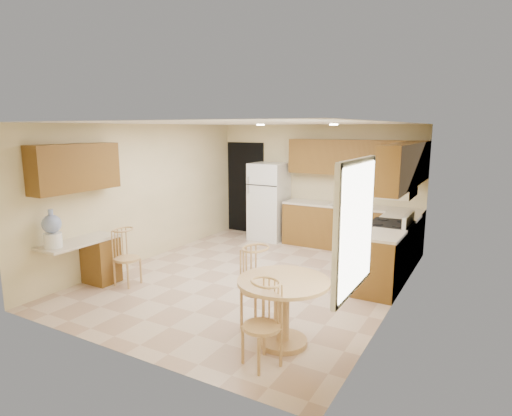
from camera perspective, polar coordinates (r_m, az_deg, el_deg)
The scene contains 30 objects.
floor at distance 7.11m, azimuth -0.61°, elevation -9.34°, with size 5.50×5.50×0.00m, color #C8AB91.
ceiling at distance 6.68m, azimuth -0.65°, elevation 11.24°, with size 4.50×5.50×0.02m, color white.
wall_back at distance 9.24m, azimuth 7.99°, elevation 3.20°, with size 4.50×0.02×2.50m, color beige.
wall_front at distance 4.67m, azimuth -17.89°, elevation -4.51°, with size 4.50×0.02×2.50m, color beige.
wall_left at distance 8.14m, azimuth -14.46°, elevation 1.96°, with size 0.02×5.50×2.50m, color beige.
wall_right at distance 6.00m, azimuth 18.30°, elevation -1.25°, with size 0.02×5.50×2.50m, color beige.
doorway at distance 10.02m, azimuth -1.41°, elevation 2.72°, with size 0.90×0.02×2.10m, color black.
base_cab_back at distance 8.82m, azimuth 12.42°, elevation -2.68°, with size 2.75×0.60×0.87m, color brown.
counter_back at distance 8.73m, azimuth 12.54°, elevation 0.22°, with size 2.75×0.63×0.04m, color beige.
base_cab_right_a at distance 8.01m, azimuth 18.52°, elevation -4.34°, with size 0.60×0.59×0.87m, color brown.
counter_right_a at distance 7.91m, azimuth 18.71°, elevation -1.16°, with size 0.63×0.59×0.04m, color beige.
base_cab_right_b at distance 6.64m, azimuth 16.03°, elevation -7.27°, with size 0.60×0.80×0.87m, color brown.
counter_right_b at distance 6.52m, azimuth 16.23°, elevation -3.46°, with size 0.63×0.80×0.04m, color beige.
upper_cab_back at distance 8.74m, azimuth 13.06°, elevation 6.56°, with size 2.75×0.33×0.70m, color brown.
upper_cab_right at distance 7.12m, azimuth 19.23°, elevation 5.38°, with size 0.33×2.42×0.70m, color brown.
upper_cab_left at distance 6.89m, azimuth -22.97°, elevation 4.97°, with size 0.33×1.40×0.70m, color brown.
sink at distance 8.73m, azimuth 12.39°, elevation 0.38°, with size 0.78×0.44×0.01m, color silver.
range_hood at distance 7.16m, azimuth 18.31°, elevation 1.99°, with size 0.50×0.76×0.14m, color silver.
desk_pedestal at distance 7.27m, azimuth -19.95°, elevation -6.56°, with size 0.48×0.42×0.72m, color brown.
desk_top at distance 6.94m, azimuth -22.53°, elevation -4.20°, with size 0.50×1.20×0.04m, color beige.
window at distance 4.19m, azimuth 13.13°, elevation -2.47°, with size 0.06×1.12×1.30m.
can_light_a at distance 7.97m, azimuth 0.61°, elevation 11.03°, with size 0.14×0.14×0.02m, color white.
can_light_b at distance 7.40m, azimuth 10.31°, elevation 10.90°, with size 0.14×0.14×0.02m, color white.
refrigerator at distance 9.38m, azimuth 1.73°, elevation 0.88°, with size 0.74×0.72×1.68m.
stove at distance 7.37m, azimuth 17.30°, elevation -5.29°, with size 0.65×0.76×1.09m.
dining_table at distance 4.92m, azimuth 3.66°, elevation -12.44°, with size 1.04×1.04×0.77m.
chair_table_a at distance 5.20m, azimuth -0.09°, elevation -9.84°, with size 0.44×0.57×1.00m.
chair_table_b at distance 4.43m, azimuth 0.21°, elevation -14.57°, with size 0.40×0.44×0.89m.
chair_desk at distance 6.92m, azimuth -17.38°, elevation -5.72°, with size 0.39×0.50×0.88m.
water_crock at distance 6.64m, azimuth -25.54°, elevation -2.70°, with size 0.26×0.26×0.55m.
Camera 1 is at (3.36, -5.78, 2.43)m, focal length 30.00 mm.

